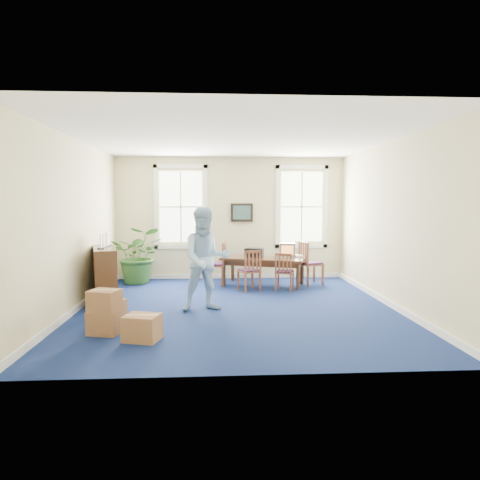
{
  "coord_description": "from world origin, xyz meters",
  "views": [
    {
      "loc": [
        -0.41,
        -8.06,
        2.01
      ],
      "look_at": [
        0.1,
        0.6,
        1.25
      ],
      "focal_mm": 32.0,
      "sensor_mm": 36.0,
      "label": 1
    }
  ],
  "objects": [
    {
      "name": "credenza",
      "position": [
        -2.65,
        0.63,
        0.56
      ],
      "size": [
        0.8,
        1.48,
        1.12
      ],
      "primitive_type": "cube",
      "rotation": [
        0.0,
        0.0,
        0.29
      ],
      "color": "#452918",
      "rests_on": "ground"
    },
    {
      "name": "window_left",
      "position": [
        -1.3,
        3.23,
        1.9
      ],
      "size": [
        1.4,
        0.12,
        2.2
      ],
      "primitive_type": null,
      "color": "white",
      "rests_on": "ground"
    },
    {
      "name": "chair_end_left",
      "position": [
        -0.41,
        2.22,
        0.52
      ],
      "size": [
        0.54,
        0.54,
        1.05
      ],
      "primitive_type": null,
      "rotation": [
        0.0,
        0.0,
        -1.72
      ],
      "color": "brown",
      "rests_on": "ground"
    },
    {
      "name": "baseboard_left",
      "position": [
        -2.97,
        0.0,
        0.06
      ],
      "size": [
        0.04,
        6.5,
        0.12
      ],
      "primitive_type": "cube",
      "color": "white",
      "rests_on": "ground"
    },
    {
      "name": "floor",
      "position": [
        0.0,
        0.0,
        0.0
      ],
      "size": [
        6.5,
        6.5,
        0.0
      ],
      "primitive_type": "plane",
      "color": "navy",
      "rests_on": "ground"
    },
    {
      "name": "brochure_rack",
      "position": [
        -2.62,
        0.63,
        1.28
      ],
      "size": [
        0.15,
        0.71,
        0.31
      ],
      "primitive_type": null,
      "rotation": [
        0.0,
        0.0,
        0.04
      ],
      "color": "#99999E",
      "rests_on": "credenza"
    },
    {
      "name": "crt_tv",
      "position": [
        1.36,
        2.27,
        0.86
      ],
      "size": [
        0.45,
        0.48,
        0.35
      ],
      "primitive_type": null,
      "rotation": [
        0.0,
        0.0,
        -0.17
      ],
      "color": "#B7B7BC",
      "rests_on": "conference_table"
    },
    {
      "name": "baseboard_back",
      "position": [
        0.0,
        3.22,
        0.06
      ],
      "size": [
        6.0,
        0.04,
        0.12
      ],
      "primitive_type": "cube",
      "color": "white",
      "rests_on": "ground"
    },
    {
      "name": "equipment_bag",
      "position": [
        0.54,
        2.27,
        0.79
      ],
      "size": [
        0.5,
        0.39,
        0.22
      ],
      "primitive_type": "cube",
      "rotation": [
        0.0,
        0.0,
        -0.27
      ],
      "color": "black",
      "rests_on": "conference_table"
    },
    {
      "name": "window_right",
      "position": [
        1.9,
        3.23,
        1.9
      ],
      "size": [
        1.4,
        0.12,
        2.2
      ],
      "primitive_type": null,
      "color": "white",
      "rests_on": "ground"
    },
    {
      "name": "man",
      "position": [
        -0.58,
        -0.18,
        0.96
      ],
      "size": [
        1.07,
        0.91,
        1.93
      ],
      "primitive_type": "imported",
      "rotation": [
        0.0,
        0.0,
        0.21
      ],
      "color": "#A3C8F0",
      "rests_on": "ground"
    },
    {
      "name": "chair_near_right",
      "position": [
        1.18,
        1.54,
        0.44
      ],
      "size": [
        0.5,
        0.5,
        0.88
      ],
      "primitive_type": null,
      "rotation": [
        0.0,
        0.0,
        2.81
      ],
      "color": "brown",
      "rests_on": "ground"
    },
    {
      "name": "chair_near_left",
      "position": [
        0.36,
        1.54,
        0.47
      ],
      "size": [
        0.56,
        0.56,
        0.95
      ],
      "primitive_type": null,
      "rotation": [
        0.0,
        0.0,
        3.53
      ],
      "color": "brown",
      "rests_on": "ground"
    },
    {
      "name": "wall_picture",
      "position": [
        0.3,
        3.2,
        1.75
      ],
      "size": [
        0.58,
        0.06,
        0.48
      ],
      "primitive_type": null,
      "color": "black",
      "rests_on": "ground"
    },
    {
      "name": "potted_plant",
      "position": [
        -2.31,
        2.66,
        0.71
      ],
      "size": [
        1.32,
        1.16,
        1.41
      ],
      "primitive_type": "imported",
      "rotation": [
        0.0,
        0.0,
        0.05
      ],
      "color": "#29541F",
      "rests_on": "ground"
    },
    {
      "name": "conference_table",
      "position": [
        0.77,
        2.22,
        0.34
      ],
      "size": [
        2.19,
        1.52,
        0.68
      ],
      "primitive_type": null,
      "rotation": [
        0.0,
        0.0,
        -0.34
      ],
      "color": "#452918",
      "rests_on": "ground"
    },
    {
      "name": "wall_left",
      "position": [
        -3.0,
        0.0,
        1.6
      ],
      "size": [
        0.0,
        6.5,
        6.5
      ],
      "primitive_type": "plane",
      "rotation": [
        1.57,
        0.0,
        1.57
      ],
      "color": "beige",
      "rests_on": "ground"
    },
    {
      "name": "game_console",
      "position": [
        1.63,
        2.22,
        0.71
      ],
      "size": [
        0.21,
        0.24,
        0.05
      ],
      "primitive_type": "cube",
      "rotation": [
        0.0,
        0.0,
        0.19
      ],
      "color": "white",
      "rests_on": "conference_table"
    },
    {
      "name": "chair_end_right",
      "position": [
        1.95,
        2.22,
        0.53
      ],
      "size": [
        0.59,
        0.59,
        1.06
      ],
      "primitive_type": null,
      "rotation": [
        0.0,
        0.0,
        1.87
      ],
      "color": "brown",
      "rests_on": "ground"
    },
    {
      "name": "cardboard_boxes",
      "position": [
        -1.92,
        -1.43,
        0.36
      ],
      "size": [
        1.5,
        1.5,
        0.71
      ],
      "primitive_type": null,
      "rotation": [
        0.0,
        0.0,
        -0.23
      ],
      "color": "#96623E",
      "rests_on": "ground"
    },
    {
      "name": "baseboard_right",
      "position": [
        2.97,
        0.0,
        0.06
      ],
      "size": [
        0.04,
        6.5,
        0.12
      ],
      "primitive_type": "cube",
      "color": "white",
      "rests_on": "ground"
    },
    {
      "name": "wall_right",
      "position": [
        3.0,
        0.0,
        1.6
      ],
      "size": [
        0.0,
        6.5,
        6.5
      ],
      "primitive_type": "plane",
      "rotation": [
        1.57,
        0.0,
        -1.57
      ],
      "color": "beige",
      "rests_on": "ground"
    },
    {
      "name": "wall_front",
      "position": [
        0.0,
        -3.25,
        1.6
      ],
      "size": [
        6.5,
        0.0,
        6.5
      ],
      "primitive_type": "plane",
      "rotation": [
        -1.57,
        0.0,
        0.0
      ],
      "color": "beige",
      "rests_on": "ground"
    },
    {
      "name": "wall_back",
      "position": [
        0.0,
        3.25,
        1.6
      ],
      "size": [
        6.5,
        0.0,
        6.5
      ],
      "primitive_type": "plane",
      "rotation": [
        1.57,
        0.0,
        0.0
      ],
      "color": "beige",
      "rests_on": "ground"
    },
    {
      "name": "ceiling",
      "position": [
        0.0,
        0.0,
        3.2
      ],
      "size": [
        6.5,
        6.5,
        0.0
      ],
      "primitive_type": "plane",
      "rotation": [
        3.14,
        0.0,
        0.0
      ],
      "color": "white",
      "rests_on": "ground"
    }
  ]
}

